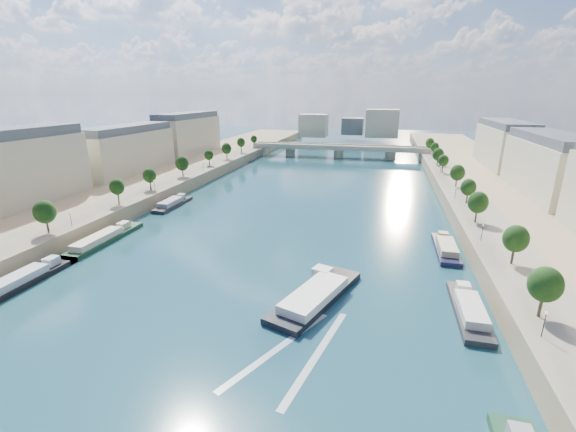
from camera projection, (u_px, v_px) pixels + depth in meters
The scene contains 16 objects.
ground at pixel (287, 224), 121.23m from camera, with size 700.00×700.00×0.00m, color #0D353B.
quay_left at pixel (91, 202), 136.98m from camera, with size 44.00×520.00×5.00m, color #9E8460.
quay_right at pixel (545, 236), 103.95m from camera, with size 44.00×520.00×5.00m, color #9E8460.
pave_left at pixel (127, 198), 132.77m from camera, with size 14.00×520.00×0.10m, color gray.
pave_right at pixel (486, 223), 106.61m from camera, with size 14.00×520.00×0.10m, color gray.
trees_left at pixel (134, 181), 132.50m from camera, with size 4.80×268.80×8.26m.
trees_right at pixel (474, 195), 114.66m from camera, with size 4.80×268.80×8.26m.
lamps_left at pixel (119, 198), 121.66m from camera, with size 0.36×200.36×4.28m.
lamps_right at pixel (467, 208), 111.43m from camera, with size 0.36×200.36×4.28m.
buildings_left at pixel (79, 156), 146.81m from camera, with size 16.00×226.00×23.20m.
skyline at pixel (355, 124), 318.97m from camera, with size 79.00×42.00×22.00m.
bridge at pixel (339, 149), 245.96m from camera, with size 112.00×12.00×8.15m.
tour_barge at pixel (316, 295), 76.60m from camera, with size 16.03×27.77×3.71m.
wake at pixel (297, 351), 61.53m from camera, with size 16.03×25.66×0.04m.
moored_barges_left at pixel (13, 286), 80.56m from camera, with size 5.00×153.85×3.60m.
moored_barges_right at pixel (496, 382), 53.87m from camera, with size 5.00×121.38×3.60m.
Camera 1 is at (27.90, -11.23, 39.40)m, focal length 24.00 mm.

